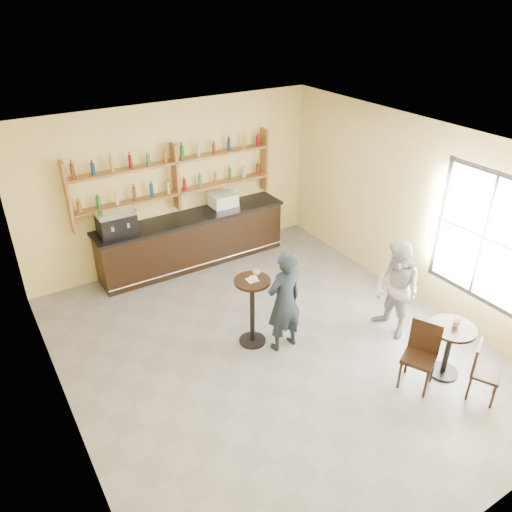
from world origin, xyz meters
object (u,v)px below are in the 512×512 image
espresso_machine (116,222)px  cafe_table (448,350)px  pastry_case (223,201)px  pedestal_table (252,312)px  man_main (284,302)px  chair_west (419,358)px  bar_counter (193,240)px  patron_second (396,290)px  chair_south (486,373)px

espresso_machine → cafe_table: 5.90m
cafe_table → pastry_case: bearing=101.2°
pedestal_table → pastry_case: bearing=69.7°
espresso_machine → cafe_table: (3.15, -4.92, -0.87)m
man_main → pastry_case: bearing=-104.9°
espresso_machine → chair_west: bearing=-62.3°
man_main → chair_west: bearing=120.3°
cafe_table → bar_counter: bearing=109.0°
pedestal_table → chair_west: 2.52m
pastry_case → cafe_table: pastry_case is taller
espresso_machine → pedestal_table: (1.14, -2.81, -0.71)m
pedestal_table → espresso_machine: bearing=112.2°
man_main → patron_second: man_main is taller
bar_counter → man_main: bearing=-89.4°
pedestal_table → patron_second: 2.29m
cafe_table → patron_second: bearing=87.5°
espresso_machine → pastry_case: espresso_machine is taller
bar_counter → chair_west: bar_counter is taller
chair_west → chair_south: chair_west is taller
pastry_case → pedestal_table: size_ratio=0.45×
pedestal_table → chair_west: (1.46, -2.06, -0.08)m
pedestal_table → chair_south: (2.06, -2.71, -0.15)m
espresso_machine → bar_counter: bearing=-0.4°
espresso_machine → chair_south: (3.20, -5.52, -0.86)m
pedestal_table → patron_second: patron_second is taller
man_main → cafe_table: bearing=130.7°
patron_second → pastry_case: bearing=-162.9°
bar_counter → chair_west: 5.00m
bar_counter → cafe_table: size_ratio=4.65×
bar_counter → pedestal_table: pedestal_table is taller
pastry_case → cafe_table: 5.07m
pastry_case → chair_south: bearing=-88.6°
bar_counter → cafe_table: (1.69, -4.92, -0.11)m
man_main → espresso_machine: bearing=-67.3°
chair_west → patron_second: size_ratio=0.60×
pastry_case → chair_south: (1.02, -5.52, -0.78)m
espresso_machine → chair_west: 5.57m
pastry_case → patron_second: 3.95m
patron_second → bar_counter: bearing=-153.3°
espresso_machine → cafe_table: bearing=-57.7°
pedestal_table → chair_west: size_ratio=1.17×
bar_counter → cafe_table: bar_counter is taller
pastry_case → pedestal_table: pastry_case is taller
pastry_case → pedestal_table: (-1.04, -2.81, -0.63)m
bar_counter → man_main: size_ratio=2.29×
cafe_table → pedestal_table: bearing=133.6°
bar_counter → chair_south: bearing=-72.5°
chair_south → cafe_table: bearing=67.1°
chair_west → pedestal_table: bearing=-171.7°
cafe_table → man_main: bearing=133.3°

